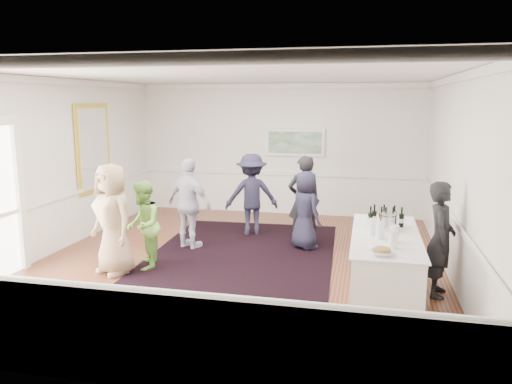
% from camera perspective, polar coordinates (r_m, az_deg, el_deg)
% --- Properties ---
extents(floor, '(8.00, 8.00, 0.00)m').
position_cam_1_polar(floor, '(8.82, -2.03, -7.98)').
color(floor, brown).
rests_on(floor, ground).
extents(ceiling, '(7.00, 8.00, 0.02)m').
position_cam_1_polar(ceiling, '(8.38, -2.17, 13.27)').
color(ceiling, white).
rests_on(ceiling, wall_back).
extents(wall_left, '(0.02, 8.00, 3.20)m').
position_cam_1_polar(wall_left, '(9.93, -22.06, 2.81)').
color(wall_left, white).
rests_on(wall_left, floor).
extents(wall_right, '(0.02, 8.00, 3.20)m').
position_cam_1_polar(wall_right, '(8.29, 22.01, 1.45)').
color(wall_right, white).
rests_on(wall_right, floor).
extents(wall_back, '(7.00, 0.02, 3.20)m').
position_cam_1_polar(wall_back, '(12.33, 2.64, 4.90)').
color(wall_back, white).
rests_on(wall_back, floor).
extents(wall_front, '(7.00, 0.02, 3.20)m').
position_cam_1_polar(wall_front, '(4.76, -14.45, -4.29)').
color(wall_front, white).
rests_on(wall_front, floor).
extents(wainscoting, '(7.00, 8.00, 1.00)m').
position_cam_1_polar(wainscoting, '(8.67, -2.05, -4.85)').
color(wainscoting, white).
rests_on(wainscoting, floor).
extents(mirror, '(0.05, 1.25, 1.85)m').
position_cam_1_polar(mirror, '(10.97, -18.08, 4.77)').
color(mirror, yellow).
rests_on(mirror, wall_left).
extents(landscape_painting, '(1.44, 0.06, 0.66)m').
position_cam_1_polar(landscape_painting, '(12.20, 4.46, 5.67)').
color(landscape_painting, white).
rests_on(landscape_painting, wall_back).
extents(area_rug, '(3.44, 4.42, 0.02)m').
position_cam_1_polar(area_rug, '(9.37, -1.33, -6.80)').
color(area_rug, black).
rests_on(area_rug, floor).
extents(serving_table, '(0.91, 2.41, 0.97)m').
position_cam_1_polar(serving_table, '(7.22, 14.45, -8.44)').
color(serving_table, white).
rests_on(serving_table, floor).
extents(bartender, '(0.48, 0.66, 1.67)m').
position_cam_1_polar(bartender, '(7.61, 20.34, -5.08)').
color(bartender, black).
rests_on(bartender, floor).
extents(guest_tan, '(1.05, 0.93, 1.81)m').
position_cam_1_polar(guest_tan, '(8.35, -16.08, -3.00)').
color(guest_tan, tan).
rests_on(guest_tan, floor).
extents(guest_green, '(0.77, 0.87, 1.49)m').
position_cam_1_polar(guest_green, '(8.51, -12.78, -3.71)').
color(guest_green, '#81C64F').
rests_on(guest_green, floor).
extents(guest_lilac, '(1.10, 0.78, 1.73)m').
position_cam_1_polar(guest_lilac, '(9.50, -7.63, -1.34)').
color(guest_lilac, '#BCB4C9').
rests_on(guest_lilac, floor).
extents(guest_dark_a, '(1.25, 0.95, 1.71)m').
position_cam_1_polar(guest_dark_a, '(10.37, -0.51, -0.30)').
color(guest_dark_a, '#201E33').
rests_on(guest_dark_a, floor).
extents(guest_dark_b, '(0.76, 0.65, 1.75)m').
position_cam_1_polar(guest_dark_b, '(9.74, 5.47, -0.94)').
color(guest_dark_b, black).
rests_on(guest_dark_b, floor).
extents(guest_navy, '(0.84, 0.85, 1.49)m').
position_cam_1_polar(guest_navy, '(9.46, 5.66, -2.08)').
color(guest_navy, '#201E33').
rests_on(guest_navy, floor).
extents(wine_bottles, '(0.51, 0.26, 0.31)m').
position_cam_1_polar(wine_bottles, '(7.53, 14.58, -2.60)').
color(wine_bottles, black).
rests_on(wine_bottles, serving_table).
extents(juice_pitchers, '(0.40, 0.69, 0.24)m').
position_cam_1_polar(juice_pitchers, '(6.74, 14.50, -4.43)').
color(juice_pitchers, '#70BC43').
rests_on(juice_pitchers, serving_table).
extents(ice_bucket, '(0.26, 0.26, 0.25)m').
position_cam_1_polar(ice_bucket, '(7.29, 14.89, -3.37)').
color(ice_bucket, silver).
rests_on(ice_bucket, serving_table).
extents(nut_bowl, '(0.29, 0.29, 0.07)m').
position_cam_1_polar(nut_bowl, '(6.16, 14.27, -6.60)').
color(nut_bowl, white).
rests_on(nut_bowl, serving_table).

